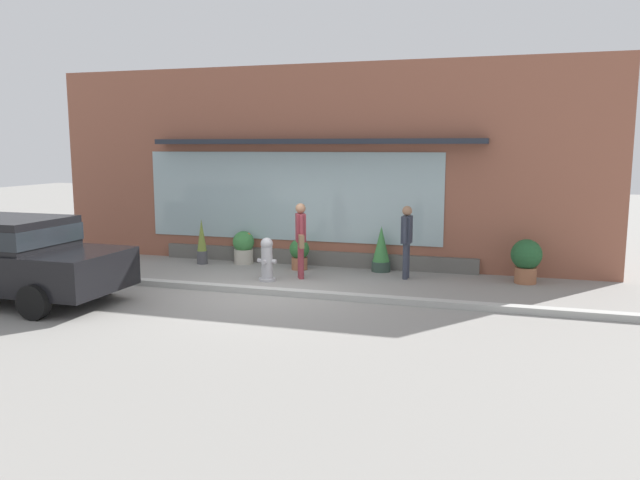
% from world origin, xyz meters
% --- Properties ---
extents(ground_plane, '(60.00, 60.00, 0.00)m').
position_xyz_m(ground_plane, '(0.00, 0.00, 0.00)').
color(ground_plane, gray).
extents(curb_strip, '(14.00, 0.24, 0.12)m').
position_xyz_m(curb_strip, '(0.00, -0.20, 0.06)').
color(curb_strip, '#B2B2AD').
rests_on(curb_strip, ground_plane).
extents(storefront, '(14.00, 0.81, 4.85)m').
position_xyz_m(storefront, '(-0.01, 3.18, 2.37)').
color(storefront, '#935642').
rests_on(storefront, ground_plane).
extents(fire_hydrant, '(0.43, 0.40, 0.95)m').
position_xyz_m(fire_hydrant, '(-0.42, 0.94, 0.47)').
color(fire_hydrant, '#B2B2B7').
rests_on(fire_hydrant, ground_plane).
extents(pedestrian_with_handbag, '(0.37, 0.63, 1.67)m').
position_xyz_m(pedestrian_with_handbag, '(0.21, 1.38, 0.97)').
color(pedestrian_with_handbag, '#8E333D').
rests_on(pedestrian_with_handbag, ground_plane).
extents(pedestrian_passerby, '(0.22, 0.51, 1.62)m').
position_xyz_m(pedestrian_passerby, '(2.44, 2.06, 0.95)').
color(pedestrian_passerby, '#333847').
rests_on(pedestrian_passerby, ground_plane).
extents(parked_car_black, '(4.49, 2.11, 1.58)m').
position_xyz_m(parked_car_black, '(-4.50, -2.11, 0.89)').
color(parked_car_black, black).
rests_on(parked_car_black, ground_plane).
extents(potted_plant_window_left, '(0.26, 0.26, 1.13)m').
position_xyz_m(potted_plant_window_left, '(-2.70, 2.30, 0.54)').
color(potted_plant_window_left, '#4C4C51').
rests_on(potted_plant_window_left, ground_plane).
extents(potted_plant_by_entrance, '(0.48, 0.48, 0.73)m').
position_xyz_m(potted_plant_by_entrance, '(-0.15, 2.34, 0.39)').
color(potted_plant_by_entrance, '#9E6042').
rests_on(potted_plant_by_entrance, ground_plane).
extents(potted_plant_corner_tall, '(0.65, 0.65, 0.95)m').
position_xyz_m(potted_plant_corner_tall, '(4.97, 2.33, 0.53)').
color(potted_plant_corner_tall, '#9E6042').
rests_on(potted_plant_corner_tall, ground_plane).
extents(potted_plant_doorstep, '(0.44, 0.44, 1.07)m').
position_xyz_m(potted_plant_doorstep, '(1.76, 2.67, 0.51)').
color(potted_plant_doorstep, '#33473D').
rests_on(potted_plant_doorstep, ground_plane).
extents(potted_plant_low_front, '(0.54, 0.54, 0.81)m').
position_xyz_m(potted_plant_low_front, '(-1.73, 2.66, 0.43)').
color(potted_plant_low_front, '#B7B2A3').
rests_on(potted_plant_low_front, ground_plane).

